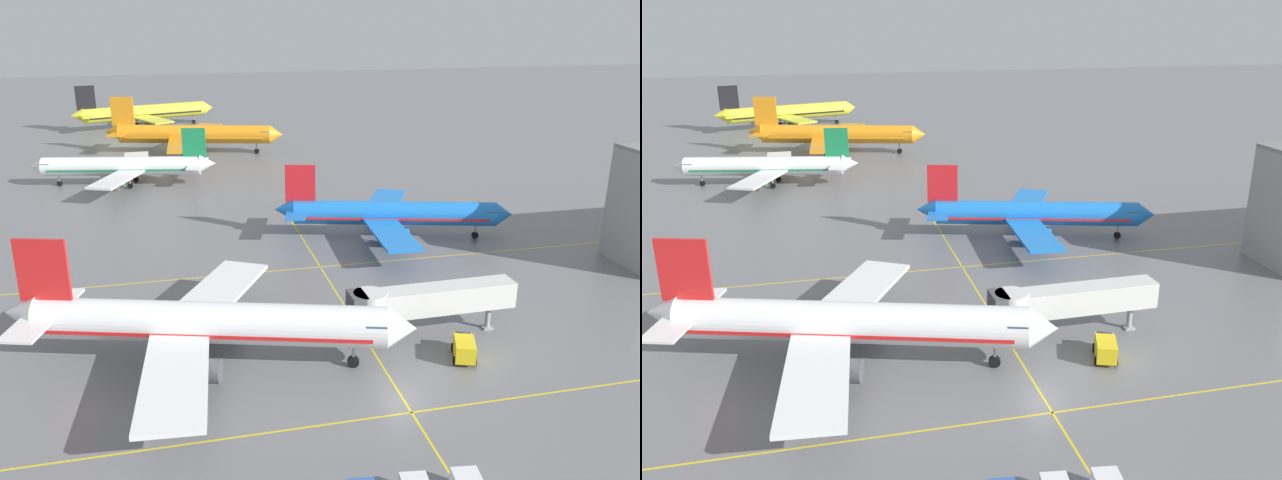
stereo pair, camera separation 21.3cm
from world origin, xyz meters
The scene contains 9 objects.
ground_plane centered at (0.00, 0.00, 0.00)m, with size 600.00×600.00×0.00m, color slate.
airliner_front_gate centered at (-16.22, 10.36, 4.19)m, with size 38.70×33.03×12.26m.
airliner_second_row centered at (12.80, 40.77, 3.71)m, with size 34.43×29.34×10.86m.
airliner_third_row centered at (-26.65, 80.73, 3.72)m, with size 34.93×29.71×10.90m.
airliner_far_left_stand centered at (-12.58, 107.44, 4.40)m, with size 40.97×34.88×12.89m.
airliner_far_right_stand centered at (-24.14, 145.12, 4.24)m, with size 39.37×33.56×12.42m.
taxiway_markings centered at (0.00, 14.85, 0.00)m, with size 115.96×74.15×0.01m.
service_truck_red_van centered at (8.16, 5.44, 1.18)m, with size 3.21×4.48×2.10m.
jet_bridge centered at (5.50, 10.61, 4.06)m, with size 17.71×3.38×5.58m.
Camera 2 is at (-18.12, -46.29, 32.36)m, focal length 36.85 mm.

